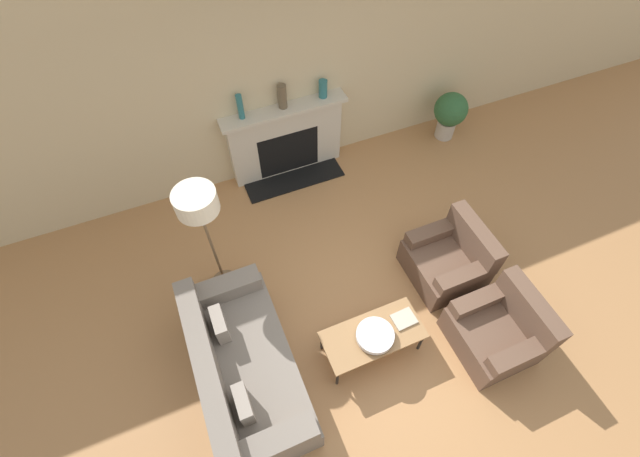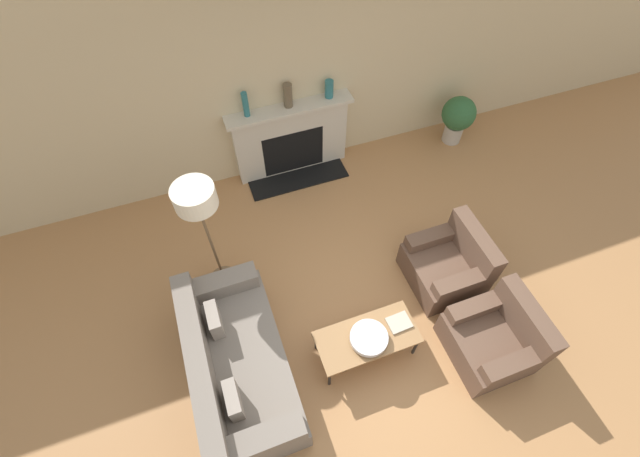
{
  "view_description": "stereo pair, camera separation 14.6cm",
  "coord_description": "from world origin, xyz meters",
  "px_view_note": "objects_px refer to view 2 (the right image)",
  "views": [
    {
      "loc": [
        -1.35,
        -1.5,
        4.66
      ],
      "look_at": [
        -0.17,
        1.33,
        0.45
      ],
      "focal_mm": 24.0,
      "sensor_mm": 36.0,
      "label": 1
    },
    {
      "loc": [
        -1.22,
        -1.55,
        4.66
      ],
      "look_at": [
        -0.17,
        1.33,
        0.45
      ],
      "focal_mm": 24.0,
      "sensor_mm": 36.0,
      "label": 2
    }
  ],
  "objects_px": {
    "armchair_near": "(495,338)",
    "book": "(399,323)",
    "bowl": "(369,338)",
    "floor_lamp": "(198,206)",
    "fireplace": "(291,140)",
    "mantel_vase_left": "(246,104)",
    "armchair_far": "(448,265)",
    "couch": "(236,364)",
    "coffee_table": "(367,338)",
    "mantel_vase_center_left": "(288,95)",
    "mantel_vase_center_right": "(329,89)",
    "potted_plant": "(458,117)"
  },
  "relations": [
    {
      "from": "armchair_near",
      "to": "book",
      "type": "bearing_deg",
      "value": -117.16
    },
    {
      "from": "bowl",
      "to": "floor_lamp",
      "type": "height_order",
      "value": "floor_lamp"
    },
    {
      "from": "fireplace",
      "to": "mantel_vase_left",
      "type": "xyz_separation_m",
      "value": [
        -0.55,
        0.01,
        0.74
      ]
    },
    {
      "from": "fireplace",
      "to": "armchair_far",
      "type": "height_order",
      "value": "fireplace"
    },
    {
      "from": "couch",
      "to": "coffee_table",
      "type": "relative_size",
      "value": 1.73
    },
    {
      "from": "mantel_vase_center_left",
      "to": "couch",
      "type": "bearing_deg",
      "value": -118.25
    },
    {
      "from": "coffee_table",
      "to": "mantel_vase_center_left",
      "type": "xyz_separation_m",
      "value": [
        0.13,
        2.99,
        0.91
      ]
    },
    {
      "from": "armchair_far",
      "to": "floor_lamp",
      "type": "xyz_separation_m",
      "value": [
        -2.57,
        0.92,
        1.14
      ]
    },
    {
      "from": "coffee_table",
      "to": "bowl",
      "type": "bearing_deg",
      "value": -95.68
    },
    {
      "from": "fireplace",
      "to": "mantel_vase_center_left",
      "type": "distance_m",
      "value": 0.73
    },
    {
      "from": "mantel_vase_center_right",
      "to": "potted_plant",
      "type": "relative_size",
      "value": 0.31
    },
    {
      "from": "coffee_table",
      "to": "floor_lamp",
      "type": "xyz_separation_m",
      "value": [
        -1.27,
        1.44,
        1.06
      ]
    },
    {
      "from": "mantel_vase_center_left",
      "to": "coffee_table",
      "type": "bearing_deg",
      "value": -92.44
    },
    {
      "from": "mantel_vase_left",
      "to": "coffee_table",
      "type": "bearing_deg",
      "value": -81.91
    },
    {
      "from": "mantel_vase_center_right",
      "to": "armchair_far",
      "type": "bearing_deg",
      "value": -76.18
    },
    {
      "from": "fireplace",
      "to": "floor_lamp",
      "type": "distance_m",
      "value": 2.26
    },
    {
      "from": "armchair_far",
      "to": "book",
      "type": "height_order",
      "value": "armchair_far"
    },
    {
      "from": "couch",
      "to": "book",
      "type": "xyz_separation_m",
      "value": [
        1.74,
        -0.2,
        0.1
      ]
    },
    {
      "from": "floor_lamp",
      "to": "mantel_vase_center_right",
      "type": "height_order",
      "value": "floor_lamp"
    },
    {
      "from": "bowl",
      "to": "couch",
      "type": "bearing_deg",
      "value": 169.36
    },
    {
      "from": "bowl",
      "to": "fireplace",
      "type": "bearing_deg",
      "value": 87.54
    },
    {
      "from": "mantel_vase_center_left",
      "to": "armchair_far",
      "type": "bearing_deg",
      "value": -64.65
    },
    {
      "from": "armchair_near",
      "to": "coffee_table",
      "type": "relative_size",
      "value": 0.78
    },
    {
      "from": "coffee_table",
      "to": "mantel_vase_center_right",
      "type": "relative_size",
      "value": 4.44
    },
    {
      "from": "bowl",
      "to": "mantel_vase_center_left",
      "type": "bearing_deg",
      "value": 87.52
    },
    {
      "from": "bowl",
      "to": "book",
      "type": "bearing_deg",
      "value": 8.85
    },
    {
      "from": "fireplace",
      "to": "armchair_far",
      "type": "distance_m",
      "value": 2.72
    },
    {
      "from": "fireplace",
      "to": "armchair_far",
      "type": "relative_size",
      "value": 2.05
    },
    {
      "from": "armchair_near",
      "to": "coffee_table",
      "type": "xyz_separation_m",
      "value": [
        -1.29,
        0.45,
        0.07
      ]
    },
    {
      "from": "fireplace",
      "to": "armchair_near",
      "type": "relative_size",
      "value": 2.05
    },
    {
      "from": "fireplace",
      "to": "couch",
      "type": "relative_size",
      "value": 0.92
    },
    {
      "from": "floor_lamp",
      "to": "potted_plant",
      "type": "height_order",
      "value": "floor_lamp"
    },
    {
      "from": "mantel_vase_center_left",
      "to": "potted_plant",
      "type": "xyz_separation_m",
      "value": [
        2.54,
        -0.3,
        -0.81
      ]
    },
    {
      "from": "coffee_table",
      "to": "book",
      "type": "distance_m",
      "value": 0.38
    },
    {
      "from": "fireplace",
      "to": "bowl",
      "type": "xyz_separation_m",
      "value": [
        -0.13,
        -3.01,
        -0.09
      ]
    },
    {
      "from": "armchair_far",
      "to": "coffee_table",
      "type": "distance_m",
      "value": 1.4
    },
    {
      "from": "armchair_near",
      "to": "armchair_far",
      "type": "height_order",
      "value": "same"
    },
    {
      "from": "armchair_near",
      "to": "mantel_vase_center_right",
      "type": "height_order",
      "value": "mantel_vase_center_right"
    },
    {
      "from": "couch",
      "to": "bowl",
      "type": "height_order",
      "value": "couch"
    },
    {
      "from": "bowl",
      "to": "floor_lamp",
      "type": "xyz_separation_m",
      "value": [
        -1.27,
        1.48,
        0.98
      ]
    },
    {
      "from": "armchair_near",
      "to": "mantel_vase_center_right",
      "type": "bearing_deg",
      "value": -170.0
    },
    {
      "from": "mantel_vase_center_left",
      "to": "mantel_vase_center_right",
      "type": "bearing_deg",
      "value": 0.0
    },
    {
      "from": "mantel_vase_center_right",
      "to": "potted_plant",
      "type": "xyz_separation_m",
      "value": [
        1.98,
        -0.3,
        -0.77
      ]
    },
    {
      "from": "armchair_near",
      "to": "mantel_vase_center_left",
      "type": "bearing_deg",
      "value": -161.23
    },
    {
      "from": "couch",
      "to": "potted_plant",
      "type": "xyz_separation_m",
      "value": [
        4.03,
        2.47,
        0.15
      ]
    },
    {
      "from": "floor_lamp",
      "to": "potted_plant",
      "type": "relative_size",
      "value": 2.17
    },
    {
      "from": "coffee_table",
      "to": "book",
      "type": "bearing_deg",
      "value": 3.42
    },
    {
      "from": "bowl",
      "to": "mantel_vase_center_left",
      "type": "height_order",
      "value": "mantel_vase_center_left"
    },
    {
      "from": "potted_plant",
      "to": "fireplace",
      "type": "bearing_deg",
      "value": 173.65
    },
    {
      "from": "armchair_far",
      "to": "book",
      "type": "distance_m",
      "value": 1.05
    }
  ]
}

